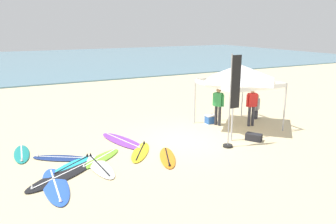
{
  "coord_description": "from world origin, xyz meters",
  "views": [
    {
      "loc": [
        -6.35,
        -10.71,
        4.35
      ],
      "look_at": [
        -0.44,
        0.71,
        1.0
      ],
      "focal_mm": 35.75,
      "sensor_mm": 36.0,
      "label": 1
    }
  ],
  "objects_px": {
    "surfboard_purple": "(123,141)",
    "canopy_tent": "(240,73)",
    "surfboard_black": "(63,175)",
    "person_green": "(218,104)",
    "surfboard_white": "(99,166)",
    "surfboard_cyan": "(72,165)",
    "surfboard_blue": "(55,186)",
    "person_red": "(252,104)",
    "person_grey": "(257,105)",
    "surfboard_yellow": "(140,152)",
    "surfboard_orange": "(167,157)",
    "cooler_box": "(211,119)",
    "gear_bag_near_tent": "(254,137)",
    "surfboard_navy": "(60,158)",
    "banner_flag": "(232,105)",
    "surfboard_lime": "(100,159)",
    "surfboard_teal": "(22,154)"
  },
  "relations": [
    {
      "from": "surfboard_black",
      "to": "person_green",
      "type": "bearing_deg",
      "value": 17.07
    },
    {
      "from": "surfboard_purple",
      "to": "surfboard_yellow",
      "type": "height_order",
      "value": "same"
    },
    {
      "from": "surfboard_blue",
      "to": "surfboard_lime",
      "type": "bearing_deg",
      "value": 38.69
    },
    {
      "from": "surfboard_yellow",
      "to": "gear_bag_near_tent",
      "type": "relative_size",
      "value": 3.21
    },
    {
      "from": "surfboard_lime",
      "to": "banner_flag",
      "type": "distance_m",
      "value": 4.99
    },
    {
      "from": "surfboard_purple",
      "to": "gear_bag_near_tent",
      "type": "xyz_separation_m",
      "value": [
        4.58,
        -2.19,
        0.1
      ]
    },
    {
      "from": "surfboard_orange",
      "to": "person_grey",
      "type": "height_order",
      "value": "person_grey"
    },
    {
      "from": "person_red",
      "to": "person_grey",
      "type": "distance_m",
      "value": 1.31
    },
    {
      "from": "surfboard_navy",
      "to": "surfboard_purple",
      "type": "distance_m",
      "value": 2.52
    },
    {
      "from": "surfboard_purple",
      "to": "banner_flag",
      "type": "bearing_deg",
      "value": -34.28
    },
    {
      "from": "surfboard_cyan",
      "to": "gear_bag_near_tent",
      "type": "height_order",
      "value": "gear_bag_near_tent"
    },
    {
      "from": "surfboard_white",
      "to": "person_grey",
      "type": "xyz_separation_m",
      "value": [
        8.27,
        2.07,
        0.62
      ]
    },
    {
      "from": "surfboard_white",
      "to": "surfboard_cyan",
      "type": "xyz_separation_m",
      "value": [
        -0.75,
        0.45,
        0.0
      ]
    },
    {
      "from": "surfboard_white",
      "to": "gear_bag_near_tent",
      "type": "distance_m",
      "value": 6.05
    },
    {
      "from": "surfboard_orange",
      "to": "cooler_box",
      "type": "bearing_deg",
      "value": 37.43
    },
    {
      "from": "surfboard_navy",
      "to": "person_green",
      "type": "bearing_deg",
      "value": 6.46
    },
    {
      "from": "surfboard_navy",
      "to": "person_red",
      "type": "relative_size",
      "value": 1.11
    },
    {
      "from": "surfboard_white",
      "to": "person_green",
      "type": "relative_size",
      "value": 1.29
    },
    {
      "from": "banner_flag",
      "to": "gear_bag_near_tent",
      "type": "relative_size",
      "value": 5.67
    },
    {
      "from": "surfboard_white",
      "to": "person_grey",
      "type": "distance_m",
      "value": 8.55
    },
    {
      "from": "surfboard_orange",
      "to": "gear_bag_near_tent",
      "type": "bearing_deg",
      "value": 0.98
    },
    {
      "from": "surfboard_purple",
      "to": "cooler_box",
      "type": "relative_size",
      "value": 5.37
    },
    {
      "from": "surfboard_orange",
      "to": "person_green",
      "type": "distance_m",
      "value": 4.57
    },
    {
      "from": "person_grey",
      "to": "gear_bag_near_tent",
      "type": "bearing_deg",
      "value": -133.11
    },
    {
      "from": "surfboard_orange",
      "to": "surfboard_teal",
      "type": "relative_size",
      "value": 1.02
    },
    {
      "from": "canopy_tent",
      "to": "surfboard_teal",
      "type": "distance_m",
      "value": 9.08
    },
    {
      "from": "person_grey",
      "to": "surfboard_cyan",
      "type": "bearing_deg",
      "value": -169.78
    },
    {
      "from": "canopy_tent",
      "to": "surfboard_navy",
      "type": "xyz_separation_m",
      "value": [
        -7.61,
        -0.22,
        -2.35
      ]
    },
    {
      "from": "surfboard_white",
      "to": "surfboard_blue",
      "type": "height_order",
      "value": "same"
    },
    {
      "from": "surfboard_blue",
      "to": "surfboard_yellow",
      "type": "relative_size",
      "value": 1.29
    },
    {
      "from": "surfboard_teal",
      "to": "cooler_box",
      "type": "relative_size",
      "value": 3.78
    },
    {
      "from": "surfboard_orange",
      "to": "surfboard_navy",
      "type": "bearing_deg",
      "value": 153.29
    },
    {
      "from": "surfboard_white",
      "to": "surfboard_purple",
      "type": "height_order",
      "value": "same"
    },
    {
      "from": "canopy_tent",
      "to": "surfboard_yellow",
      "type": "distance_m",
      "value": 5.61
    },
    {
      "from": "gear_bag_near_tent",
      "to": "surfboard_blue",
      "type": "bearing_deg",
      "value": -176.59
    },
    {
      "from": "surfboard_blue",
      "to": "surfboard_black",
      "type": "bearing_deg",
      "value": 63.11
    },
    {
      "from": "surfboard_white",
      "to": "cooler_box",
      "type": "bearing_deg",
      "value": 22.44
    },
    {
      "from": "surfboard_teal",
      "to": "surfboard_yellow",
      "type": "height_order",
      "value": "same"
    },
    {
      "from": "surfboard_black",
      "to": "canopy_tent",
      "type": "bearing_deg",
      "value": 11.77
    },
    {
      "from": "canopy_tent",
      "to": "surfboard_orange",
      "type": "xyz_separation_m",
      "value": [
        -4.4,
        -1.83,
        -2.35
      ]
    },
    {
      "from": "surfboard_teal",
      "to": "surfboard_black",
      "type": "relative_size",
      "value": 0.74
    },
    {
      "from": "surfboard_yellow",
      "to": "person_grey",
      "type": "bearing_deg",
      "value": 13.17
    },
    {
      "from": "surfboard_purple",
      "to": "canopy_tent",
      "type": "bearing_deg",
      "value": -4.67
    },
    {
      "from": "surfboard_navy",
      "to": "canopy_tent",
      "type": "bearing_deg",
      "value": 1.63
    },
    {
      "from": "surfboard_black",
      "to": "surfboard_cyan",
      "type": "bearing_deg",
      "value": 56.05
    },
    {
      "from": "surfboard_orange",
      "to": "surfboard_teal",
      "type": "bearing_deg",
      "value": 148.97
    },
    {
      "from": "surfboard_blue",
      "to": "surfboard_black",
      "type": "distance_m",
      "value": 0.66
    },
    {
      "from": "surfboard_white",
      "to": "surfboard_lime",
      "type": "xyz_separation_m",
      "value": [
        0.18,
        0.56,
        0.0
      ]
    },
    {
      "from": "person_green",
      "to": "cooler_box",
      "type": "distance_m",
      "value": 0.9
    },
    {
      "from": "surfboard_black",
      "to": "cooler_box",
      "type": "xyz_separation_m",
      "value": [
        7.09,
        2.61,
        0.16
      ]
    }
  ]
}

